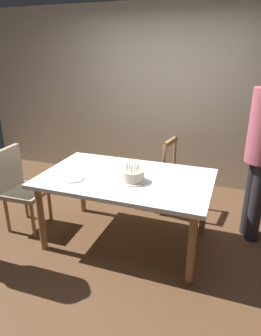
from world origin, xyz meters
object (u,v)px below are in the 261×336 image
at_px(dining_table, 126,184).
at_px(plate_far_side, 126,167).
at_px(chair_spindle_back, 156,175).
at_px(plate_near_celebrant, 73,179).
at_px(birthday_cake, 133,176).
at_px(chair_upholstered, 19,184).

xyz_separation_m(dining_table, plate_far_side, (-0.09, 0.24, 0.09)).
distance_m(dining_table, chair_spindle_back, 0.88).
height_order(dining_table, plate_far_side, plate_far_side).
xyz_separation_m(dining_table, plate_near_celebrant, (-0.47, -0.24, 0.09)).
xyz_separation_m(birthday_cake, plate_near_celebrant, (-0.58, -0.15, -0.05)).
distance_m(dining_table, plate_far_side, 0.27).
height_order(birthday_cake, plate_far_side, birthday_cake).
bearing_deg(plate_far_side, dining_table, -70.17).
bearing_deg(chair_spindle_back, birthday_cake, -89.44).
distance_m(dining_table, chair_upholstered, 1.26).
xyz_separation_m(plate_near_celebrant, plate_far_side, (0.39, 0.48, 0.00)).
distance_m(birthday_cake, chair_spindle_back, 0.99).
xyz_separation_m(chair_spindle_back, chair_upholstered, (-1.34, -0.97, 0.07)).
relative_size(birthday_cake, plate_near_celebrant, 1.27).
bearing_deg(dining_table, chair_spindle_back, 83.58).
relative_size(plate_far_side, chair_upholstered, 0.23).
bearing_deg(plate_near_celebrant, chair_spindle_back, 62.34).
height_order(birthday_cake, chair_spindle_back, chair_spindle_back).
xyz_separation_m(birthday_cake, plate_far_side, (-0.19, 0.32, -0.05)).
height_order(dining_table, chair_upholstered, chair_upholstered).
distance_m(plate_far_side, chair_upholstered, 1.24).
height_order(birthday_cake, chair_upholstered, chair_upholstered).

